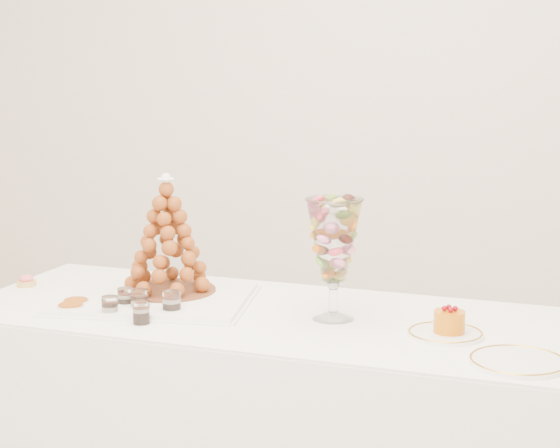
% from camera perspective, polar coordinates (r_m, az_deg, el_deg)
% --- Properties ---
extents(buffet_table, '(1.90, 0.84, 0.71)m').
position_cam_1_polar(buffet_table, '(2.97, -0.97, -12.03)').
color(buffet_table, white).
rests_on(buffet_table, ground).
extents(lace_tray, '(0.64, 0.52, 0.02)m').
position_cam_1_polar(lace_tray, '(2.99, -7.68, -4.55)').
color(lace_tray, white).
rests_on(lace_tray, buffet_table).
extents(macaron_vase, '(0.16, 0.16, 0.36)m').
position_cam_1_polar(macaron_vase, '(2.74, 3.30, -1.07)').
color(macaron_vase, white).
rests_on(macaron_vase, buffet_table).
extents(cake_plate, '(0.21, 0.21, 0.01)m').
position_cam_1_polar(cake_plate, '(2.66, 10.04, -6.61)').
color(cake_plate, white).
rests_on(cake_plate, buffet_table).
extents(spare_plate, '(0.25, 0.25, 0.01)m').
position_cam_1_polar(spare_plate, '(2.47, 14.30, -8.13)').
color(spare_plate, white).
rests_on(spare_plate, buffet_table).
extents(pink_tart, '(0.06, 0.06, 0.04)m').
position_cam_1_polar(pink_tart, '(3.28, -15.20, -3.38)').
color(pink_tart, tan).
rests_on(pink_tart, buffet_table).
extents(verrine_a, '(0.05, 0.05, 0.07)m').
position_cam_1_polar(verrine_a, '(2.92, -9.40, -4.51)').
color(verrine_a, white).
rests_on(verrine_a, buffet_table).
extents(verrine_b, '(0.06, 0.06, 0.07)m').
position_cam_1_polar(verrine_b, '(2.87, -8.55, -4.67)').
color(verrine_b, white).
rests_on(verrine_b, buffet_table).
extents(verrine_c, '(0.06, 0.06, 0.07)m').
position_cam_1_polar(verrine_c, '(2.83, -6.62, -4.83)').
color(verrine_c, white).
rests_on(verrine_c, buffet_table).
extents(verrine_d, '(0.06, 0.06, 0.07)m').
position_cam_1_polar(verrine_d, '(2.83, -10.33, -5.00)').
color(verrine_d, white).
rests_on(verrine_d, buffet_table).
extents(verrine_e, '(0.06, 0.06, 0.07)m').
position_cam_1_polar(verrine_e, '(2.76, -8.46, -5.37)').
color(verrine_e, white).
rests_on(verrine_e, buffet_table).
extents(ramekin_back, '(0.08, 0.08, 0.03)m').
position_cam_1_polar(ramekin_back, '(2.96, -12.33, -4.82)').
color(ramekin_back, white).
rests_on(ramekin_back, buffet_table).
extents(ramekin_front, '(0.08, 0.08, 0.03)m').
position_cam_1_polar(ramekin_front, '(2.91, -12.63, -5.10)').
color(ramekin_front, white).
rests_on(ramekin_front, buffet_table).
extents(croquembouche, '(0.31, 0.31, 0.38)m').
position_cam_1_polar(croquembouche, '(3.01, -6.89, -0.64)').
color(croquembouche, brown).
rests_on(croquembouche, lace_tray).
extents(mousse_cake, '(0.09, 0.09, 0.08)m').
position_cam_1_polar(mousse_cake, '(2.66, 10.28, -5.85)').
color(mousse_cake, '#CC6809').
rests_on(mousse_cake, cake_plate).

